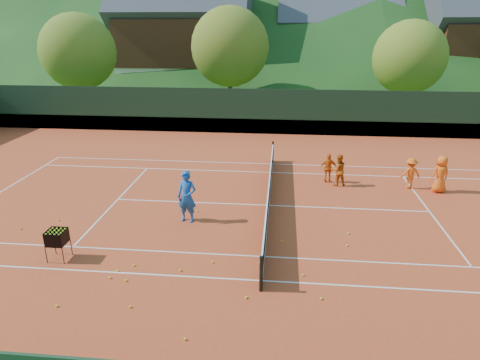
# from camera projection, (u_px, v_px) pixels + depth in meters

# --- Properties ---
(ground) EXTENTS (400.00, 400.00, 0.00)m
(ground) POSITION_uv_depth(u_px,v_px,m) (268.00, 206.00, 17.57)
(ground) COLOR #2F571B
(ground) RESTS_ON ground
(clay_court) EXTENTS (40.00, 24.00, 0.02)m
(clay_court) POSITION_uv_depth(u_px,v_px,m) (269.00, 206.00, 17.57)
(clay_court) COLOR #B13C1C
(clay_court) RESTS_ON ground
(coach) EXTENTS (0.79, 0.58, 1.98)m
(coach) POSITION_uv_depth(u_px,v_px,m) (187.00, 197.00, 15.85)
(coach) COLOR #1A56AC
(coach) RESTS_ON clay_court
(student_a) EXTENTS (0.84, 0.73, 1.47)m
(student_a) POSITION_uv_depth(u_px,v_px,m) (338.00, 170.00, 19.49)
(student_a) COLOR #D15E12
(student_a) RESTS_ON clay_court
(student_b) EXTENTS (0.83, 0.39, 1.38)m
(student_b) POSITION_uv_depth(u_px,v_px,m) (328.00, 168.00, 19.91)
(student_b) COLOR orange
(student_b) RESTS_ON clay_court
(student_c) EXTENTS (0.92, 0.73, 1.65)m
(student_c) POSITION_uv_depth(u_px,v_px,m) (440.00, 174.00, 18.69)
(student_c) COLOR orange
(student_c) RESTS_ON clay_court
(student_d) EXTENTS (0.99, 0.68, 1.42)m
(student_d) POSITION_uv_depth(u_px,v_px,m) (410.00, 173.00, 19.16)
(student_d) COLOR orange
(student_d) RESTS_ON clay_court
(tennis_ball_1) EXTENTS (0.07, 0.07, 0.07)m
(tennis_ball_1) POSITION_uv_depth(u_px,v_px,m) (198.00, 211.00, 16.95)
(tennis_ball_1) COLOR #DCF428
(tennis_ball_1) RESTS_ON clay_court
(tennis_ball_2) EXTENTS (0.07, 0.07, 0.07)m
(tennis_ball_2) POSITION_uv_depth(u_px,v_px,m) (110.00, 278.00, 12.53)
(tennis_ball_2) COLOR #DCF428
(tennis_ball_2) RESTS_ON clay_court
(tennis_ball_3) EXTENTS (0.07, 0.07, 0.07)m
(tennis_ball_3) POSITION_uv_depth(u_px,v_px,m) (282.00, 241.00, 14.62)
(tennis_ball_3) COLOR #DCF428
(tennis_ball_3) RESTS_ON clay_court
(tennis_ball_4) EXTENTS (0.07, 0.07, 0.07)m
(tennis_ball_4) POSITION_uv_depth(u_px,v_px,m) (126.00, 280.00, 12.40)
(tennis_ball_4) COLOR #DCF428
(tennis_ball_4) RESTS_ON clay_court
(tennis_ball_5) EXTENTS (0.07, 0.07, 0.07)m
(tennis_ball_5) POSITION_uv_depth(u_px,v_px,m) (321.00, 299.00, 11.58)
(tennis_ball_5) COLOR #DCF428
(tennis_ball_5) RESTS_ON clay_court
(tennis_ball_6) EXTENTS (0.07, 0.07, 0.07)m
(tennis_ball_6) POSITION_uv_depth(u_px,v_px,m) (348.00, 233.00, 15.16)
(tennis_ball_6) COLOR #DCF428
(tennis_ball_6) RESTS_ON clay_court
(tennis_ball_7) EXTENTS (0.07, 0.07, 0.07)m
(tennis_ball_7) POSITION_uv_depth(u_px,v_px,m) (130.00, 307.00, 11.26)
(tennis_ball_7) COLOR #DCF428
(tennis_ball_7) RESTS_ON clay_court
(tennis_ball_8) EXTENTS (0.07, 0.07, 0.07)m
(tennis_ball_8) POSITION_uv_depth(u_px,v_px,m) (117.00, 271.00, 12.89)
(tennis_ball_8) COLOR #DCF428
(tennis_ball_8) RESTS_ON clay_court
(tennis_ball_10) EXTENTS (0.07, 0.07, 0.07)m
(tennis_ball_10) POSITION_uv_depth(u_px,v_px,m) (21.00, 229.00, 15.51)
(tennis_ball_10) COLOR #DCF428
(tennis_ball_10) RESTS_ON clay_court
(tennis_ball_12) EXTENTS (0.07, 0.07, 0.07)m
(tennis_ball_12) POSITION_uv_depth(u_px,v_px,m) (260.00, 262.00, 13.33)
(tennis_ball_12) COLOR #DCF428
(tennis_ball_12) RESTS_ON clay_court
(tennis_ball_13) EXTENTS (0.07, 0.07, 0.07)m
(tennis_ball_13) POSITION_uv_depth(u_px,v_px,m) (181.00, 270.00, 12.91)
(tennis_ball_13) COLOR #DCF428
(tennis_ball_13) RESTS_ON clay_court
(tennis_ball_15) EXTENTS (0.07, 0.07, 0.07)m
(tennis_ball_15) POSITION_uv_depth(u_px,v_px,m) (303.00, 275.00, 12.67)
(tennis_ball_15) COLOR #DCF428
(tennis_ball_15) RESTS_ON clay_court
(tennis_ball_16) EXTENTS (0.07, 0.07, 0.07)m
(tennis_ball_16) POSITION_uv_depth(u_px,v_px,m) (185.00, 339.00, 10.11)
(tennis_ball_16) COLOR #DCF428
(tennis_ball_16) RESTS_ON clay_court
(tennis_ball_17) EXTENTS (0.07, 0.07, 0.07)m
(tennis_ball_17) POSITION_uv_depth(u_px,v_px,m) (57.00, 306.00, 11.29)
(tennis_ball_17) COLOR #DCF428
(tennis_ball_17) RESTS_ON clay_court
(tennis_ball_19) EXTENTS (0.07, 0.07, 0.07)m
(tennis_ball_19) POSITION_uv_depth(u_px,v_px,m) (134.00, 265.00, 13.18)
(tennis_ball_19) COLOR #DCF428
(tennis_ball_19) RESTS_ON clay_court
(tennis_ball_20) EXTENTS (0.07, 0.07, 0.07)m
(tennis_ball_20) POSITION_uv_depth(u_px,v_px,m) (347.00, 245.00, 14.36)
(tennis_ball_20) COLOR #DCF428
(tennis_ball_20) RESTS_ON clay_court
(tennis_ball_21) EXTENTS (0.07, 0.07, 0.07)m
(tennis_ball_21) POSITION_uv_depth(u_px,v_px,m) (246.00, 297.00, 11.63)
(tennis_ball_21) COLOR #DCF428
(tennis_ball_21) RESTS_ON clay_court
(tennis_ball_22) EXTENTS (0.07, 0.07, 0.07)m
(tennis_ball_22) POSITION_uv_depth(u_px,v_px,m) (58.00, 220.00, 16.20)
(tennis_ball_22) COLOR #DCF428
(tennis_ball_22) RESTS_ON clay_court
(tennis_ball_23) EXTENTS (0.07, 0.07, 0.07)m
(tennis_ball_23) POSITION_uv_depth(u_px,v_px,m) (213.00, 262.00, 13.36)
(tennis_ball_23) COLOR #DCF428
(tennis_ball_23) RESTS_ON clay_court
(court_lines) EXTENTS (23.83, 11.03, 0.00)m
(court_lines) POSITION_uv_depth(u_px,v_px,m) (269.00, 205.00, 17.56)
(court_lines) COLOR white
(court_lines) RESTS_ON clay_court
(tennis_net) EXTENTS (0.10, 12.07, 1.10)m
(tennis_net) POSITION_uv_depth(u_px,v_px,m) (269.00, 194.00, 17.39)
(tennis_net) COLOR black
(tennis_net) RESTS_ON clay_court
(perimeter_fence) EXTENTS (40.40, 24.24, 3.00)m
(perimeter_fence) POSITION_uv_depth(u_px,v_px,m) (269.00, 177.00, 17.13)
(perimeter_fence) COLOR black
(perimeter_fence) RESTS_ON clay_court
(ball_hopper) EXTENTS (0.57, 0.57, 1.00)m
(ball_hopper) POSITION_uv_depth(u_px,v_px,m) (57.00, 238.00, 13.34)
(ball_hopper) COLOR black
(ball_hopper) RESTS_ON clay_court
(chalet_left) EXTENTS (13.80, 9.93, 12.92)m
(chalet_left) POSITION_uv_depth(u_px,v_px,m) (184.00, 37.00, 44.53)
(chalet_left) COLOR beige
(chalet_left) RESTS_ON ground
(chalet_mid) EXTENTS (12.65, 8.82, 11.45)m
(chalet_mid) POSITION_uv_depth(u_px,v_px,m) (335.00, 42.00, 47.01)
(chalet_mid) COLOR beige
(chalet_mid) RESTS_ON ground
(tree_a) EXTENTS (6.00, 6.00, 7.88)m
(tree_a) POSITION_uv_depth(u_px,v_px,m) (78.00, 52.00, 34.16)
(tree_a) COLOR #3E2719
(tree_a) RESTS_ON ground
(tree_b) EXTENTS (6.40, 6.40, 8.40)m
(tree_b) POSITION_uv_depth(u_px,v_px,m) (230.00, 47.00, 34.80)
(tree_b) COLOR #402919
(tree_b) RESTS_ON ground
(tree_c) EXTENTS (5.60, 5.60, 7.35)m
(tree_c) POSITION_uv_depth(u_px,v_px,m) (409.00, 57.00, 32.80)
(tree_c) COLOR #3E2618
(tree_c) RESTS_ON ground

